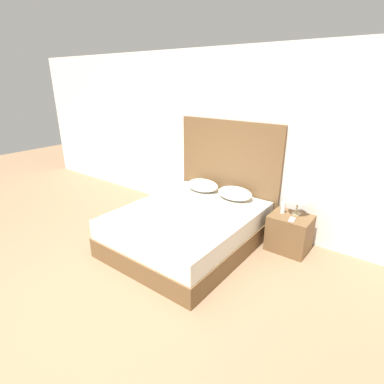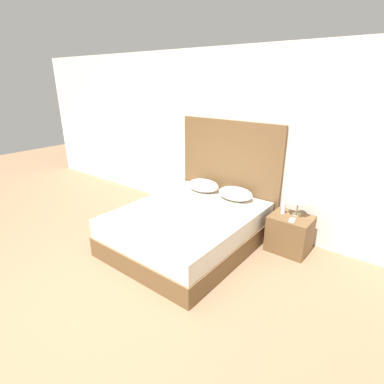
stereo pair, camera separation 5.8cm
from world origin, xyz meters
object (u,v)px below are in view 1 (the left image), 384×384
(bed, at_px, (188,228))
(nightstand, at_px, (289,233))
(phone_on_bed, at_px, (206,214))
(phone_on_nightstand, at_px, (292,220))
(table_lamp, at_px, (299,195))

(bed, relative_size, nightstand, 3.81)
(phone_on_bed, height_order, nightstand, phone_on_bed)
(phone_on_bed, bearing_deg, bed, -163.81)
(nightstand, bearing_deg, bed, -147.46)
(bed, xyz_separation_m, phone_on_nightstand, (1.24, 0.65, 0.25))
(phone_on_bed, height_order, phone_on_nightstand, phone_on_bed)
(nightstand, relative_size, phone_on_nightstand, 3.39)
(bed, distance_m, phone_on_bed, 0.38)
(table_lamp, xyz_separation_m, phone_on_nightstand, (0.02, -0.20, -0.29))
(phone_on_bed, height_order, table_lamp, table_lamp)
(table_lamp, distance_m, phone_on_nightstand, 0.35)
(bed, distance_m, phone_on_nightstand, 1.42)
(bed, xyz_separation_m, phone_on_bed, (0.25, 0.07, 0.28))
(nightstand, height_order, table_lamp, table_lamp)
(nightstand, height_order, phone_on_nightstand, phone_on_nightstand)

